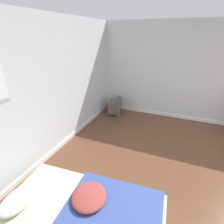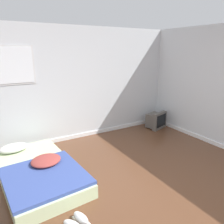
% 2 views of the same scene
% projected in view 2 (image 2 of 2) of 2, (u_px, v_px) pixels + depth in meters
% --- Properties ---
extents(ground_plane, '(20.00, 20.00, 0.00)m').
position_uv_depth(ground_plane, '(155.00, 216.00, 2.84)').
color(ground_plane, brown).
extents(wall_back, '(7.67, 0.08, 2.60)m').
position_uv_depth(wall_back, '(69.00, 86.00, 4.97)').
color(wall_back, silver).
rests_on(wall_back, ground_plane).
extents(mattress_bed, '(1.27, 2.15, 0.35)m').
position_uv_depth(mattress_bed, '(38.00, 171.00, 3.65)').
color(mattress_bed, beige).
rests_on(mattress_bed, ground_plane).
extents(crt_tv, '(0.57, 0.49, 0.46)m').
position_uv_depth(crt_tv, '(156.00, 120.00, 5.98)').
color(crt_tv, '#56514C').
rests_on(crt_tv, ground_plane).
extents(sneaker_pair, '(0.34, 0.34, 0.10)m').
position_uv_depth(sneaker_pair, '(77.00, 222.00, 2.68)').
color(sneaker_pair, silver).
rests_on(sneaker_pair, ground_plane).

